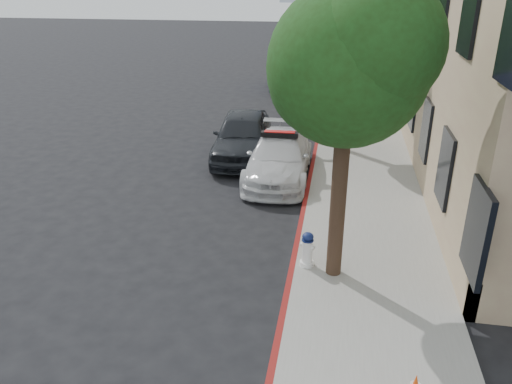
{
  "coord_description": "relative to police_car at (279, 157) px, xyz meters",
  "views": [
    {
      "loc": [
        2.83,
        -10.75,
        5.65
      ],
      "look_at": [
        1.0,
        -0.18,
        1.0
      ],
      "focal_mm": 35.0,
      "sensor_mm": 36.0,
      "label": 1
    }
  ],
  "objects": [
    {
      "name": "police_car",
      "position": [
        0.0,
        0.0,
        0.0
      ],
      "size": [
        1.91,
        4.52,
        1.45
      ],
      "rotation": [
        0.0,
        0.0,
        0.02
      ],
      "color": "silver",
      "rests_on": "ground"
    },
    {
      "name": "sidewalk",
      "position": [
        2.5,
        6.65,
        -0.58
      ],
      "size": [
        3.2,
        50.0,
        0.15
      ],
      "primitive_type": "cube",
      "color": "gray",
      "rests_on": "ground"
    },
    {
      "name": "parked_car_mid",
      "position": [
        -1.44,
        1.65,
        0.11
      ],
      "size": [
        2.2,
        4.64,
        1.53
      ],
      "primitive_type": "imported",
      "rotation": [
        0.0,
        0.0,
        0.09
      ],
      "color": "black",
      "rests_on": "ground"
    },
    {
      "name": "fire_hydrant",
      "position": [
        1.25,
        -5.17,
        -0.14
      ],
      "size": [
        0.32,
        0.29,
        0.75
      ],
      "rotation": [
        0.0,
        0.0,
        -0.42
      ],
      "color": "white",
      "rests_on": "sidewalk"
    },
    {
      "name": "tree_near",
      "position": [
        1.83,
        -5.36,
        3.62
      ],
      "size": [
        2.92,
        2.82,
        5.62
      ],
      "color": "black",
      "rests_on": "sidewalk"
    },
    {
      "name": "tree_far",
      "position": [
        1.83,
        10.64,
        3.73
      ],
      "size": [
        3.1,
        3.0,
        5.81
      ],
      "color": "black",
      "rests_on": "sidewalk"
    },
    {
      "name": "parked_car_far",
      "position": [
        -1.38,
        13.16,
        0.07
      ],
      "size": [
        1.98,
        4.56,
        1.46
      ],
      "primitive_type": "imported",
      "rotation": [
        0.0,
        0.0,
        0.1
      ],
      "color": "#151A36",
      "rests_on": "ground"
    },
    {
      "name": "curb_strip",
      "position": [
        0.96,
        6.65,
        -0.58
      ],
      "size": [
        0.12,
        50.0,
        0.15
      ],
      "primitive_type": "cube",
      "color": "maroon",
      "rests_on": "ground"
    },
    {
      "name": "ground",
      "position": [
        -1.1,
        -3.35,
        -0.66
      ],
      "size": [
        120.0,
        120.0,
        0.0
      ],
      "primitive_type": "plane",
      "color": "black",
      "rests_on": "ground"
    },
    {
      "name": "tree_mid",
      "position": [
        1.83,
        2.64,
        3.5
      ],
      "size": [
        2.77,
        2.64,
        5.43
      ],
      "color": "black",
      "rests_on": "sidewalk"
    }
  ]
}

